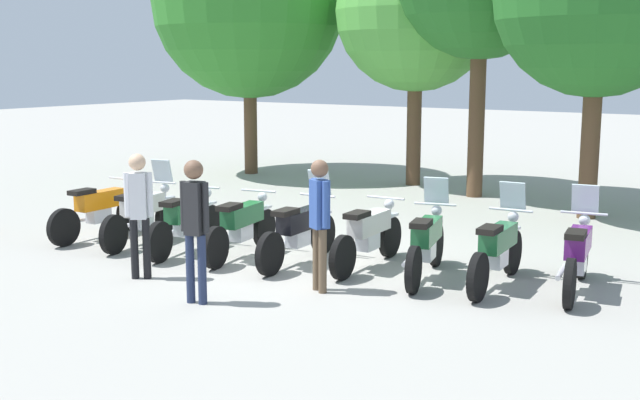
{
  "coord_description": "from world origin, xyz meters",
  "views": [
    {
      "loc": [
        6.78,
        -9.69,
        3.01
      ],
      "look_at": [
        0.0,
        0.5,
        0.9
      ],
      "focal_mm": 44.66,
      "sensor_mm": 36.0,
      "label": 1
    }
  ],
  "objects_px": {
    "motorcycle_3": "(242,225)",
    "motorcycle_7": "(498,249)",
    "tree_1": "(416,11)",
    "motorcycle_4": "(299,230)",
    "motorcycle_5": "(369,234)",
    "person_1": "(320,214)",
    "motorcycle_2": "(186,221)",
    "motorcycle_8": "(578,254)",
    "motorcycle_0": "(100,209)",
    "person_0": "(195,219)",
    "tree_0": "(249,2)",
    "person_2": "(139,205)",
    "motorcycle_1": "(143,213)",
    "motorcycle_6": "(426,242)"
  },
  "relations": [
    {
      "from": "motorcycle_3",
      "to": "tree_1",
      "type": "bearing_deg",
      "value": -1.62
    },
    {
      "from": "motorcycle_5",
      "to": "motorcycle_8",
      "type": "relative_size",
      "value": 1.01
    },
    {
      "from": "motorcycle_0",
      "to": "motorcycle_6",
      "type": "height_order",
      "value": "motorcycle_6"
    },
    {
      "from": "motorcycle_1",
      "to": "person_1",
      "type": "xyz_separation_m",
      "value": [
        4.06,
        -0.73,
        0.53
      ]
    },
    {
      "from": "tree_1",
      "to": "motorcycle_0",
      "type": "bearing_deg",
      "value": -101.62
    },
    {
      "from": "motorcycle_1",
      "to": "motorcycle_7",
      "type": "distance_m",
      "value": 5.99
    },
    {
      "from": "motorcycle_6",
      "to": "tree_0",
      "type": "distance_m",
      "value": 12.11
    },
    {
      "from": "motorcycle_0",
      "to": "motorcycle_5",
      "type": "distance_m",
      "value": 5.01
    },
    {
      "from": "motorcycle_5",
      "to": "person_1",
      "type": "xyz_separation_m",
      "value": [
        0.1,
        -1.46,
        0.54
      ]
    },
    {
      "from": "motorcycle_0",
      "to": "tree_1",
      "type": "height_order",
      "value": "tree_1"
    },
    {
      "from": "motorcycle_7",
      "to": "person_1",
      "type": "distance_m",
      "value": 2.49
    },
    {
      "from": "motorcycle_1",
      "to": "person_1",
      "type": "height_order",
      "value": "person_1"
    },
    {
      "from": "motorcycle_8",
      "to": "person_1",
      "type": "relative_size",
      "value": 1.23
    },
    {
      "from": "motorcycle_4",
      "to": "motorcycle_6",
      "type": "bearing_deg",
      "value": -84.71
    },
    {
      "from": "tree_1",
      "to": "person_2",
      "type": "bearing_deg",
      "value": -85.26
    },
    {
      "from": "motorcycle_2",
      "to": "person_0",
      "type": "relative_size",
      "value": 1.18
    },
    {
      "from": "person_0",
      "to": "tree_1",
      "type": "height_order",
      "value": "tree_1"
    },
    {
      "from": "motorcycle_6",
      "to": "motorcycle_7",
      "type": "height_order",
      "value": "same"
    },
    {
      "from": "motorcycle_5",
      "to": "motorcycle_4",
      "type": "bearing_deg",
      "value": 107.79
    },
    {
      "from": "motorcycle_0",
      "to": "motorcycle_2",
      "type": "height_order",
      "value": "same"
    },
    {
      "from": "motorcycle_2",
      "to": "person_1",
      "type": "bearing_deg",
      "value": -115.33
    },
    {
      "from": "person_0",
      "to": "person_1",
      "type": "height_order",
      "value": "person_0"
    },
    {
      "from": "tree_1",
      "to": "motorcycle_3",
      "type": "bearing_deg",
      "value": -81.65
    },
    {
      "from": "motorcycle_4",
      "to": "motorcycle_8",
      "type": "bearing_deg",
      "value": -82.56
    },
    {
      "from": "motorcycle_7",
      "to": "tree_1",
      "type": "xyz_separation_m",
      "value": [
        -5.16,
        7.61,
        3.74
      ]
    },
    {
      "from": "tree_0",
      "to": "motorcycle_4",
      "type": "bearing_deg",
      "value": -47.37
    },
    {
      "from": "motorcycle_1",
      "to": "motorcycle_8",
      "type": "distance_m",
      "value": 7.01
    },
    {
      "from": "motorcycle_2",
      "to": "motorcycle_8",
      "type": "bearing_deg",
      "value": -91.1
    },
    {
      "from": "tree_0",
      "to": "person_2",
      "type": "bearing_deg",
      "value": -59.65
    },
    {
      "from": "motorcycle_3",
      "to": "tree_0",
      "type": "xyz_separation_m",
      "value": [
        -5.9,
        7.64,
        4.12
      ]
    },
    {
      "from": "motorcycle_2",
      "to": "person_0",
      "type": "bearing_deg",
      "value": -146.62
    },
    {
      "from": "motorcycle_0",
      "to": "motorcycle_6",
      "type": "distance_m",
      "value": 5.97
    },
    {
      "from": "motorcycle_2",
      "to": "motorcycle_3",
      "type": "xyz_separation_m",
      "value": [
        0.99,
        0.21,
        0.0
      ]
    },
    {
      "from": "motorcycle_3",
      "to": "motorcycle_8",
      "type": "xyz_separation_m",
      "value": [
        4.94,
        0.96,
        0.01
      ]
    },
    {
      "from": "motorcycle_3",
      "to": "person_2",
      "type": "distance_m",
      "value": 1.91
    },
    {
      "from": "motorcycle_3",
      "to": "motorcycle_5",
      "type": "distance_m",
      "value": 2.05
    },
    {
      "from": "motorcycle_0",
      "to": "motorcycle_2",
      "type": "bearing_deg",
      "value": -90.46
    },
    {
      "from": "motorcycle_0",
      "to": "motorcycle_8",
      "type": "relative_size",
      "value": 1.01
    },
    {
      "from": "motorcycle_6",
      "to": "person_0",
      "type": "bearing_deg",
      "value": 131.09
    },
    {
      "from": "motorcycle_8",
      "to": "person_0",
      "type": "relative_size",
      "value": 1.19
    },
    {
      "from": "motorcycle_5",
      "to": "person_0",
      "type": "relative_size",
      "value": 1.2
    },
    {
      "from": "tree_1",
      "to": "motorcycle_4",
      "type": "bearing_deg",
      "value": -74.78
    },
    {
      "from": "motorcycle_3",
      "to": "motorcycle_7",
      "type": "height_order",
      "value": "motorcycle_7"
    },
    {
      "from": "motorcycle_7",
      "to": "person_2",
      "type": "relative_size",
      "value": 1.23
    },
    {
      "from": "motorcycle_4",
      "to": "person_1",
      "type": "relative_size",
      "value": 1.24
    },
    {
      "from": "motorcycle_1",
      "to": "motorcycle_8",
      "type": "height_order",
      "value": "same"
    },
    {
      "from": "tree_1",
      "to": "person_1",
      "type": "bearing_deg",
      "value": -70.26
    },
    {
      "from": "motorcycle_3",
      "to": "person_1",
      "type": "distance_m",
      "value": 2.34
    },
    {
      "from": "motorcycle_7",
      "to": "tree_1",
      "type": "height_order",
      "value": "tree_1"
    },
    {
      "from": "motorcycle_4",
      "to": "motorcycle_3",
      "type": "bearing_deg",
      "value": 94.98
    }
  ]
}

